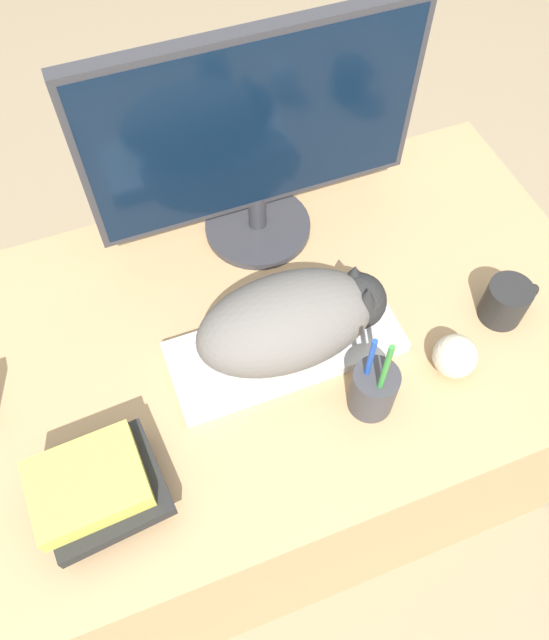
{
  "coord_description": "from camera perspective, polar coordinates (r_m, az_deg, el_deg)",
  "views": [
    {
      "loc": [
        -0.2,
        -0.19,
        1.68
      ],
      "look_at": [
        0.01,
        0.36,
        0.77
      ],
      "focal_mm": 35.0,
      "sensor_mm": 36.0,
      "label": 1
    }
  ],
  "objects": [
    {
      "name": "book_stack",
      "position": [
        1.0,
        -16.0,
        -14.6
      ],
      "size": [
        0.2,
        0.18,
        0.1
      ],
      "color": "navy",
      "rests_on": "desk"
    },
    {
      "name": "keyboard",
      "position": [
        1.11,
        1.0,
        -2.49
      ],
      "size": [
        0.41,
        0.16,
        0.02
      ],
      "color": "silver",
      "rests_on": "desk"
    },
    {
      "name": "monitor",
      "position": [
        1.12,
        -1.77,
        16.45
      ],
      "size": [
        0.6,
        0.21,
        0.44
      ],
      "color": "#333338",
      "rests_on": "desk"
    },
    {
      "name": "desk",
      "position": [
        1.45,
        -0.53,
        -8.43
      ],
      "size": [
        1.28,
        0.74,
        0.71
      ],
      "color": "tan",
      "rests_on": "ground_plane"
    },
    {
      "name": "cat",
      "position": [
        1.04,
        1.9,
        0.08
      ],
      "size": [
        0.34,
        0.18,
        0.14
      ],
      "color": "#66605B",
      "rests_on": "keyboard"
    },
    {
      "name": "pen_cup",
      "position": [
        1.04,
        9.04,
        -6.23
      ],
      "size": [
        0.08,
        0.08,
        0.22
      ],
      "color": "#38383D",
      "rests_on": "desk"
    },
    {
      "name": "baseball",
      "position": [
        1.12,
        16.17,
        -3.19
      ],
      "size": [
        0.08,
        0.08,
        0.08
      ],
      "color": "beige",
      "rests_on": "desk"
    },
    {
      "name": "coffee_mug",
      "position": [
        1.2,
        20.45,
        1.61
      ],
      "size": [
        0.11,
        0.08,
        0.08
      ],
      "color": "black",
      "rests_on": "desk"
    },
    {
      "name": "ground_plane",
      "position": [
        1.7,
        4.43,
        -24.14
      ],
      "size": [
        12.0,
        12.0,
        0.0
      ],
      "primitive_type": "plane",
      "color": "#998466"
    }
  ]
}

